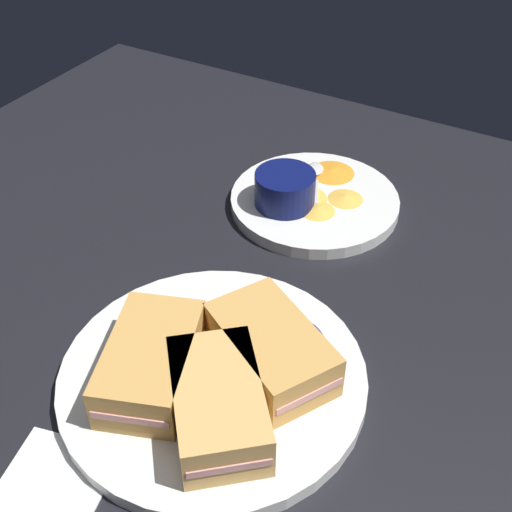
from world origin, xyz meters
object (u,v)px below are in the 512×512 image
plate_sandwich_main (213,378)px  ramekin_dark_sauce (283,358)px  sandwich_half_near (151,362)px  sandwich_half_far (218,403)px  spoon_by_dark_ramekin (219,374)px  ramekin_light_gravy (285,188)px  sandwich_half_extra (271,349)px  plate_chips_companion (314,202)px  spoon_by_gravy_ramekin (315,174)px

plate_sandwich_main → ramekin_dark_sauce: size_ratio=3.73×
sandwich_half_near → sandwich_half_far: size_ratio=1.00×
spoon_by_dark_ramekin → ramekin_light_gravy: size_ratio=1.17×
plate_sandwich_main → ramekin_dark_sauce: 7.28cm
ramekin_dark_sauce → plate_sandwich_main: bearing=119.3°
plate_sandwich_main → sandwich_half_near: sandwich_half_near is taller
sandwich_half_extra → ramekin_light_gravy: bearing=25.0°
sandwich_half_far → ramekin_dark_sauce: size_ratio=1.87×
sandwich_half_near → plate_chips_companion: (34.92, -0.09, -3.20)cm
sandwich_half_near → ramekin_light_gravy: bearing=4.8°
sandwich_half_near → ramekin_dark_sauce: size_ratio=1.87×
sandwich_half_extra → ramekin_dark_sauce: 1.45cm
plate_sandwich_main → spoon_by_dark_ramekin: bearing=-99.7°
sandwich_half_far → spoon_by_dark_ramekin: sandwich_half_far is taller
sandwich_half_near → spoon_by_dark_ramekin: bearing=-57.6°
sandwich_half_near → plate_chips_companion: bearing=-0.1°
ramekin_dark_sauce → plate_chips_companion: 30.08cm
plate_chips_companion → ramekin_dark_sauce: bearing=-160.2°
plate_sandwich_main → spoon_by_gravy_ramekin: 36.27cm
sandwich_half_far → ramekin_dark_sauce: (7.69, -2.33, -0.29)cm
sandwich_half_extra → spoon_by_gravy_ramekin: 34.02cm
sandwich_half_near → plate_chips_companion: 35.06cm
sandwich_half_near → plate_chips_companion: sandwich_half_near is taller
ramekin_light_gravy → plate_chips_companion: bearing=-39.8°
sandwich_half_extra → ramekin_dark_sauce: bearing=-99.3°
sandwich_half_far → plate_chips_companion: (35.85, 7.83, -3.20)cm
plate_sandwich_main → ramekin_light_gravy: size_ratio=3.86×
sandwich_half_near → spoon_by_gravy_ramekin: sandwich_half_near is taller
plate_sandwich_main → plate_chips_companion: same height
sandwich_half_near → sandwich_half_extra: (6.98, -8.85, 0.00)cm
sandwich_half_extra → sandwich_half_far: bearing=173.3°
sandwich_half_near → ramekin_light_gravy: 31.75cm
spoon_by_dark_ramekin → plate_chips_companion: (31.57, 5.18, -1.16)cm
sandwich_half_far → spoon_by_gravy_ramekin: 41.36cm
plate_sandwich_main → spoon_by_dark_ramekin: (-0.14, -0.84, 1.16)cm
sandwich_half_extra → ramekin_light_gravy: 27.21cm
plate_sandwich_main → sandwich_half_far: size_ratio=2.00×
ramekin_dark_sauce → spoon_by_gravy_ramekin: ramekin_dark_sauce is taller
spoon_by_gravy_ramekin → spoon_by_dark_ramekin: bearing=-168.6°
ramekin_dark_sauce → ramekin_light_gravy: 28.03cm
ramekin_dark_sauce → ramekin_light_gravy: (24.89, 12.89, 0.22)cm
plate_sandwich_main → sandwich_half_near: bearing=128.3°
ramekin_light_gravy → sandwich_half_far: bearing=-162.0°
sandwich_half_extra → ramekin_dark_sauce: (-0.23, -1.40, -0.29)cm
sandwich_half_far → sandwich_half_extra: (7.92, -0.94, 0.00)cm
spoon_by_dark_ramekin → plate_chips_companion: size_ratio=0.41×
sandwich_half_extra → sandwich_half_near: bearing=128.3°
ramekin_dark_sauce → spoon_by_gravy_ramekin: size_ratio=0.83×
sandwich_half_far → ramekin_light_gravy: 34.24cm
ramekin_dark_sauce → spoon_by_dark_ramekin: ramekin_dark_sauce is taller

